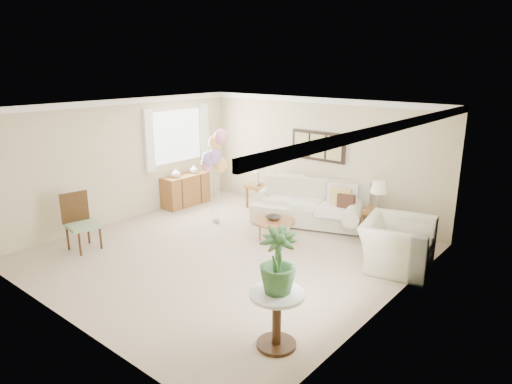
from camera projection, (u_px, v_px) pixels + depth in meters
ground_plane at (227, 253)px, 8.25m from camera, size 6.00×6.00×0.00m
room_shell at (224, 163)px, 7.94m from camera, size 6.04×6.04×2.60m
wall_art_triptych at (318, 146)px, 10.02m from camera, size 1.35×0.06×0.65m
sofa at (309, 207)px, 9.70m from camera, size 2.80×1.66×0.92m
end_table_left at (258, 189)px, 10.74m from camera, size 0.50×0.46×0.55m
end_table_right at (377, 215)px, 8.84m from camera, size 0.52×0.47×0.57m
lamp_left at (258, 168)px, 10.60m from camera, size 0.31×0.31×0.55m
lamp_right at (379, 188)px, 8.70m from camera, size 0.33×0.33×0.58m
coffee_table at (274, 221)px, 8.74m from camera, size 0.82×0.82×0.41m
decor_bowl at (273, 218)px, 8.74m from camera, size 0.31×0.31×0.07m
armchair at (397, 244)px, 7.59m from camera, size 1.32×1.44×0.81m
side_table at (277, 306)px, 5.39m from camera, size 0.66×0.66×0.72m
potted_plant at (278, 261)px, 5.25m from camera, size 0.59×0.59×0.79m
accent_chair at (80, 220)px, 8.30m from camera, size 0.60×0.60×1.05m
credenza at (186, 190)px, 10.95m from camera, size 0.46×1.20×0.74m
vase_white at (176, 173)px, 10.60m from camera, size 0.26×0.26×0.21m
vase_sage at (194, 169)px, 11.01m from camera, size 0.22×0.22×0.21m
balloon_cluster at (215, 154)px, 9.38m from camera, size 0.55×0.57×2.03m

